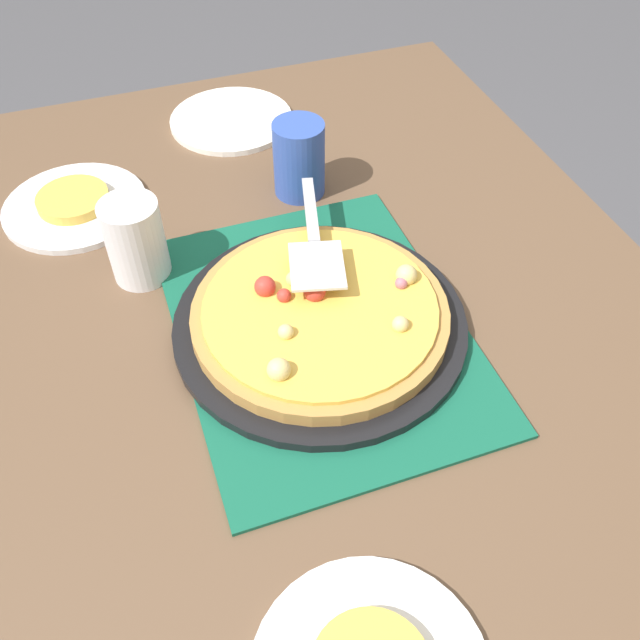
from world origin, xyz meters
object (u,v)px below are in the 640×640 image
pizza (320,313)px  plate_far_right (75,206)px  cup_far (136,241)px  plate_side (231,120)px  served_slice_right (73,199)px  pizza_pan (320,324)px  pizza_server (314,241)px  cup_near (299,159)px

pizza → plate_far_right: bearing=-143.1°
cup_far → plate_side: bearing=147.8°
pizza → cup_far: 0.27m
served_slice_right → pizza_pan: bearing=36.8°
plate_side → pizza_server: bearing=1.0°
served_slice_right → cup_far: bearing=22.6°
pizza → plate_far_right: pizza is taller
pizza_pan → plate_side: bearing=178.1°
plate_far_right → plate_side: 0.33m
served_slice_right → plate_side: bearing=119.1°
pizza → pizza_server: pizza_server is taller
cup_far → plate_far_right: bearing=-157.4°
plate_far_right → cup_far: size_ratio=1.83×
cup_near → cup_far: bearing=-67.8°
pizza_pan → cup_far: bearing=-133.0°
pizza → cup_far: (-0.19, -0.20, 0.03)m
cup_near → cup_far: size_ratio=1.00×
plate_far_right → cup_near: (0.07, 0.35, 0.06)m
pizza → plate_far_right: size_ratio=1.50×
plate_far_right → served_slice_right: (0.00, 0.00, 0.01)m
pizza → served_slice_right: 0.46m
pizza_pan → pizza_server: 0.11m
plate_far_right → pizza_server: pizza_server is taller
pizza_pan → served_slice_right: bearing=-143.2°
pizza_pan → served_slice_right: size_ratio=3.45×
pizza → plate_side: pizza is taller
pizza_pan → cup_near: size_ratio=3.17×
pizza_pan → plate_side: size_ratio=1.73×
pizza → plate_side: bearing=178.2°
pizza_pan → plate_side: pizza_pan is taller
pizza → pizza_server: 0.10m
plate_far_right → pizza: bearing=36.9°
served_slice_right → cup_near: 0.36m
pizza → cup_near: 0.31m
plate_side → cup_near: (0.23, 0.05, 0.06)m
served_slice_right → cup_far: (0.18, 0.08, 0.04)m
plate_far_right → pizza_server: (0.27, 0.30, 0.06)m
pizza_pan → plate_far_right: pizza_pan is taller
plate_far_right → cup_near: size_ratio=1.83×
plate_far_right → pizza_server: bearing=47.7°
pizza → pizza_pan: bearing=-82.1°
served_slice_right → pizza_server: 0.41m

